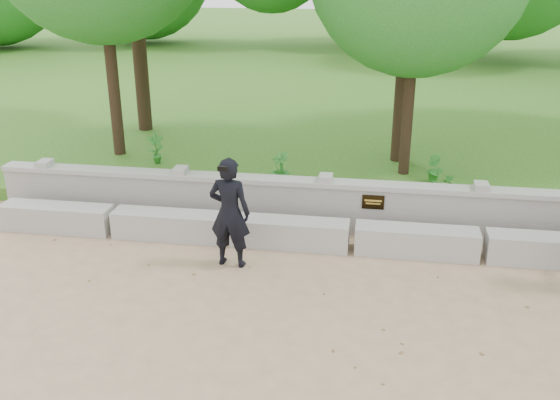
# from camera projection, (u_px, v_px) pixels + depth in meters

# --- Properties ---
(ground) EXTENTS (80.00, 80.00, 0.00)m
(ground) POSITION_uv_depth(u_px,v_px,m) (344.00, 313.00, 8.21)
(ground) COLOR tan
(ground) RESTS_ON ground
(lawn) EXTENTS (40.00, 22.00, 0.25)m
(lawn) POSITION_uv_depth(u_px,v_px,m) (370.00, 91.00, 21.03)
(lawn) COLOR #2E5B17
(lawn) RESTS_ON ground
(concrete_bench) EXTENTS (11.90, 0.45, 0.45)m
(concrete_bench) POSITION_uv_depth(u_px,v_px,m) (352.00, 237.00, 9.87)
(concrete_bench) COLOR #A7A69E
(concrete_bench) RESTS_ON ground
(parapet_wall) EXTENTS (12.50, 0.35, 0.90)m
(parapet_wall) POSITION_uv_depth(u_px,v_px,m) (355.00, 207.00, 10.43)
(parapet_wall) COLOR #9D9C95
(parapet_wall) RESTS_ON ground
(man_main) EXTENTS (0.66, 0.59, 1.70)m
(man_main) POSITION_uv_depth(u_px,v_px,m) (230.00, 213.00, 9.19)
(man_main) COLOR black
(man_main) RESTS_ON ground
(shrub_a) EXTENTS (0.41, 0.38, 0.65)m
(shrub_a) POSITION_uv_depth(u_px,v_px,m) (156.00, 149.00, 13.18)
(shrub_a) COLOR #31802B
(shrub_a) RESTS_ON lawn
(shrub_b) EXTENTS (0.33, 0.36, 0.54)m
(shrub_b) POSITION_uv_depth(u_px,v_px,m) (433.00, 168.00, 12.13)
(shrub_b) COLOR #31802B
(shrub_b) RESTS_ON lawn
(shrub_c) EXTENTS (0.80, 0.79, 0.67)m
(shrub_c) POSITION_uv_depth(u_px,v_px,m) (446.00, 190.00, 10.80)
(shrub_c) COLOR #31802B
(shrub_c) RESTS_ON lawn
(shrub_d) EXTENTS (0.49, 0.48, 0.65)m
(shrub_d) POSITION_uv_depth(u_px,v_px,m) (280.00, 169.00, 11.91)
(shrub_d) COLOR #31802B
(shrub_d) RESTS_ON lawn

